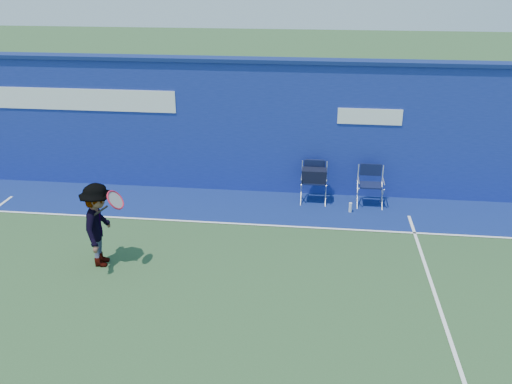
# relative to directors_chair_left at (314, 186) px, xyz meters

# --- Properties ---
(ground) EXTENTS (80.00, 80.00, 0.00)m
(ground) POSITION_rel_directors_chair_left_xyz_m (-2.45, -4.55, -0.39)
(ground) COLOR #2C4C28
(ground) RESTS_ON ground
(stadium_wall) EXTENTS (24.00, 0.50, 3.08)m
(stadium_wall) POSITION_rel_directors_chair_left_xyz_m (-2.45, 0.65, 1.16)
(stadium_wall) COLOR navy
(stadium_wall) RESTS_ON ground
(out_of_bounds_strip) EXTENTS (24.00, 1.80, 0.01)m
(out_of_bounds_strip) POSITION_rel_directors_chair_left_xyz_m (-2.45, -0.45, -0.39)
(out_of_bounds_strip) COLOR navy
(out_of_bounds_strip) RESTS_ON ground
(court_lines) EXTENTS (24.00, 12.00, 0.01)m
(court_lines) POSITION_rel_directors_chair_left_xyz_m (-2.45, -3.95, -0.38)
(court_lines) COLOR white
(court_lines) RESTS_ON out_of_bounds_strip
(directors_chair_left) EXTENTS (0.55, 0.51, 0.93)m
(directors_chair_left) POSITION_rel_directors_chair_left_xyz_m (0.00, 0.00, 0.00)
(directors_chair_left) COLOR silver
(directors_chair_left) RESTS_ON ground
(directors_chair_right) EXTENTS (0.54, 0.48, 0.90)m
(directors_chair_right) POSITION_rel_directors_chair_left_xyz_m (1.24, -0.05, -0.11)
(directors_chair_right) COLOR silver
(directors_chair_right) RESTS_ON ground
(water_bottle) EXTENTS (0.07, 0.07, 0.22)m
(water_bottle) POSITION_rel_directors_chair_left_xyz_m (0.81, -0.47, -0.28)
(water_bottle) COLOR silver
(water_bottle) RESTS_ON ground
(tennis_player) EXTENTS (0.89, 1.06, 1.54)m
(tennis_player) POSITION_rel_directors_chair_left_xyz_m (-3.69, -3.21, 0.38)
(tennis_player) COLOR #EA4738
(tennis_player) RESTS_ON ground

